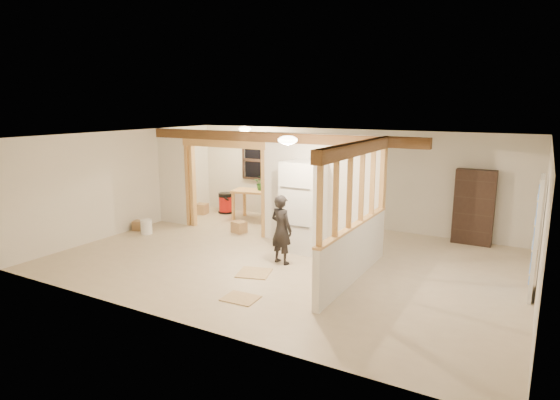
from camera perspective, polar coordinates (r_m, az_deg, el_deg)
The scene contains 30 objects.
floor at distance 9.66m, azimuth 0.75°, elevation -7.27°, with size 9.00×6.50×0.01m, color #C7B494.
ceiling at distance 9.16m, azimuth 0.79°, elevation 7.72°, with size 9.00×6.50×0.01m, color white.
wall_back at distance 12.24m, azimuth 8.10°, elevation 2.71°, with size 9.00×0.01×2.50m, color silver.
wall_front at distance 6.75m, azimuth -12.65°, elevation -4.80°, with size 9.00×0.01×2.50m, color silver.
wall_left at distance 12.12m, azimuth -18.25°, elevation 2.15°, with size 0.01×6.50×2.50m, color silver.
wall_right at distance 8.24m, azimuth 29.44°, elevation -3.07°, with size 0.01×6.50×2.50m, color silver.
partition_left_stub at distance 12.64m, azimuth -12.87°, elevation 2.81°, with size 0.90×0.12×2.50m, color white.
partition_center at distance 10.30m, azimuth 4.96°, elevation 1.10°, with size 2.80×0.12×2.50m, color white.
doorway_frame at distance 11.63m, azimuth -6.79°, elevation 1.52°, with size 2.46×0.14×2.20m, color tan.
header_beam_back at distance 10.71m, azimuth -0.84°, elevation 7.64°, with size 7.00×0.18×0.22m, color brown.
header_beam_right at distance 8.15m, azimuth 9.39°, elevation 6.23°, with size 0.18×3.30×0.22m, color brown.
pony_wall at distance 8.53m, azimuth 8.97°, elevation -6.44°, with size 0.12×3.20×1.00m, color white.
stud_partition at distance 8.25m, azimuth 9.23°, elevation 1.24°, with size 0.14×3.20×1.32m, color tan.
window_back at distance 13.29m, azimuth -2.51°, elevation 4.82°, with size 1.12×0.10×1.10m, color black.
french_door at distance 8.69m, azimuth 28.77°, elevation -4.01°, with size 0.12×0.86×2.00m, color white.
ceiling_dome_main at distance 8.58m, azimuth 0.95°, elevation 7.32°, with size 0.36×0.36×0.16m, color #FFEABF.
ceiling_dome_util at distance 12.42m, azimuth -4.30°, elevation 8.63°, with size 0.32×0.32×0.14m, color #FFEABF.
hanging_bulb at distance 11.59m, azimuth -4.13°, elevation 6.93°, with size 0.07×0.07×0.07m, color #FFD88C.
refrigerator at distance 10.04m, azimuth 2.88°, elevation -0.77°, with size 0.80×0.78×1.94m, color silver.
woman at distance 9.24m, azimuth 0.17°, elevation -3.61°, with size 0.51×0.33×1.39m, color black.
work_table at distance 12.73m, azimuth -2.76°, elevation -0.66°, with size 1.33×0.66×0.84m, color tan.
potted_plant at distance 12.62m, azimuth -2.28°, elevation 2.11°, with size 0.37×0.32×0.41m, color #215921.
shop_vac at distance 13.70m, azimuth -6.62°, elevation -0.35°, with size 0.46×0.46×0.60m, color #B0140F.
bookshelf at distance 11.36m, azimuth 22.56°, elevation -0.82°, with size 0.85×0.28×1.70m, color black.
bucket at distance 11.91m, azimuth -15.98°, elevation -3.16°, with size 0.28×0.28×0.35m, color white.
box_util_a at distance 11.62m, azimuth -5.01°, elevation -3.31°, with size 0.32×0.28×0.28m, color #AD8353.
box_util_b at distance 13.70m, azimuth -9.55°, elevation -1.07°, with size 0.32×0.32×0.30m, color #AD8353.
box_front at distance 12.33m, azimuth -16.77°, elevation -2.98°, with size 0.29×0.24×0.24m, color #AD8353.
floor_panel_near at distance 8.90m, azimuth -3.18°, elevation -8.87°, with size 0.59×0.59×0.02m, color tan.
floor_panel_far at distance 7.84m, azimuth -4.83°, elevation -11.85°, with size 0.56×0.45×0.02m, color tan.
Camera 1 is at (4.39, -8.02, 3.13)m, focal length 30.00 mm.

